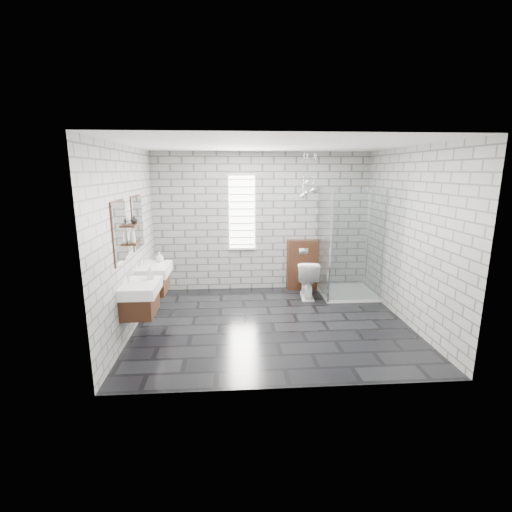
{
  "coord_description": "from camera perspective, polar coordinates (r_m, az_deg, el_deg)",
  "views": [
    {
      "loc": [
        -0.64,
        -5.42,
        2.34
      ],
      "look_at": [
        -0.23,
        0.35,
        1.01
      ],
      "focal_mm": 26.0,
      "sensor_mm": 36.0,
      "label": 1
    }
  ],
  "objects": [
    {
      "name": "flush_plate",
      "position": [
        7.32,
        7.34,
        0.74
      ],
      "size": [
        0.18,
        0.01,
        0.12
      ],
      "primitive_type": "cube",
      "color": "silver",
      "rests_on": "cistern_panel"
    },
    {
      "name": "wall_front",
      "position": [
        3.8,
        5.73,
        -2.19
      ],
      "size": [
        4.2,
        0.02,
        2.7
      ],
      "primitive_type": "cube",
      "color": "#9F9F9A",
      "rests_on": "floor"
    },
    {
      "name": "soap_bottle_b",
      "position": [
        6.4,
        -14.64,
        -0.13
      ],
      "size": [
        0.15,
        0.15,
        0.17
      ],
      "primitive_type": "imported",
      "rotation": [
        0.0,
        0.0,
        -0.2
      ],
      "color": "#B2B2B2",
      "rests_on": "vanity_right"
    },
    {
      "name": "soap_bottle_c",
      "position": [
        5.55,
        -18.48,
        2.99
      ],
      "size": [
        0.09,
        0.1,
        0.21
      ],
      "primitive_type": "imported",
      "rotation": [
        0.0,
        0.0,
        -0.17
      ],
      "color": "#B2B2B2",
      "rests_on": "shelf_lower"
    },
    {
      "name": "vase",
      "position": [
        5.66,
        -18.26,
        5.34
      ],
      "size": [
        0.12,
        0.12,
        0.11
      ],
      "primitive_type": "imported",
      "rotation": [
        0.0,
        0.0,
        -0.11
      ],
      "color": "#B2B2B2",
      "rests_on": "shelf_upper"
    },
    {
      "name": "floor",
      "position": [
        5.94,
        2.46,
        -10.32
      ],
      "size": [
        4.2,
        3.6,
        0.02
      ],
      "primitive_type": "cube",
      "color": "black",
      "rests_on": "ground"
    },
    {
      "name": "cistern_panel",
      "position": [
        7.49,
        7.12,
        -1.33
      ],
      "size": [
        0.6,
        0.2,
        1.0
      ],
      "primitive_type": "cube",
      "color": "#402213",
      "rests_on": "floor"
    },
    {
      "name": "vanity_right",
      "position": [
        6.24,
        -15.69,
        -2.22
      ],
      "size": [
        0.47,
        0.7,
        1.57
      ],
      "color": "#402213",
      "rests_on": "wall_left"
    },
    {
      "name": "toilet",
      "position": [
        7.06,
        7.86,
        -3.47
      ],
      "size": [
        0.47,
        0.74,
        0.71
      ],
      "primitive_type": "imported",
      "rotation": [
        0.0,
        0.0,
        3.03
      ],
      "color": "white",
      "rests_on": "floor"
    },
    {
      "name": "wall_right",
      "position": [
        6.16,
        22.52,
        2.74
      ],
      "size": [
        0.02,
        3.6,
        2.7
      ],
      "primitive_type": "cube",
      "color": "#9F9F9A",
      "rests_on": "floor"
    },
    {
      "name": "wall_back",
      "position": [
        7.33,
        0.96,
        5.21
      ],
      "size": [
        4.2,
        0.02,
        2.7
      ],
      "primitive_type": "cube",
      "color": "#9F9F9A",
      "rests_on": "floor"
    },
    {
      "name": "wall_left",
      "position": [
        5.7,
        -18.98,
        2.28
      ],
      "size": [
        0.02,
        3.6,
        2.7
      ],
      "primitive_type": "cube",
      "color": "#9F9F9A",
      "rests_on": "floor"
    },
    {
      "name": "ceiling",
      "position": [
        5.47,
        2.74,
        16.85
      ],
      "size": [
        4.2,
        3.6,
        0.02
      ],
      "primitive_type": "cube",
      "color": "white",
      "rests_on": "wall_back"
    },
    {
      "name": "shelf_lower",
      "position": [
        5.64,
        -18.3,
        1.91
      ],
      "size": [
        0.14,
        0.3,
        0.03
      ],
      "primitive_type": "cube",
      "color": "#402213",
      "rests_on": "wall_left"
    },
    {
      "name": "shelf_upper",
      "position": [
        5.6,
        -18.49,
        4.52
      ],
      "size": [
        0.14,
        0.3,
        0.03
      ],
      "primitive_type": "cube",
      "color": "#402213",
      "rests_on": "wall_left"
    },
    {
      "name": "soap_bottle_a",
      "position": [
        5.42,
        -15.96,
        -2.45
      ],
      "size": [
        0.11,
        0.11,
        0.19
      ],
      "primitive_type": "imported",
      "rotation": [
        0.0,
        0.0,
        0.34
      ],
      "color": "#B2B2B2",
      "rests_on": "vanity_left"
    },
    {
      "name": "vanity_left",
      "position": [
        5.34,
        -17.71,
        -4.92
      ],
      "size": [
        0.47,
        0.7,
        1.57
      ],
      "color": "#402213",
      "rests_on": "wall_left"
    },
    {
      "name": "window",
      "position": [
        7.25,
        -2.19,
        6.72
      ],
      "size": [
        0.56,
        0.05,
        1.48
      ],
      "color": "white",
      "rests_on": "wall_back"
    },
    {
      "name": "shower_enclosure",
      "position": [
        7.18,
        13.41,
        -2.2
      ],
      "size": [
        1.0,
        1.0,
        2.03
      ],
      "color": "white",
      "rests_on": "floor"
    },
    {
      "name": "pendant_cluster",
      "position": [
        6.96,
        8.13,
        10.07
      ],
      "size": [
        0.33,
        0.25,
        0.84
      ],
      "color": "silver",
      "rests_on": "ceiling"
    }
  ]
}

